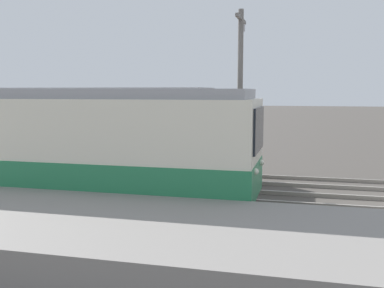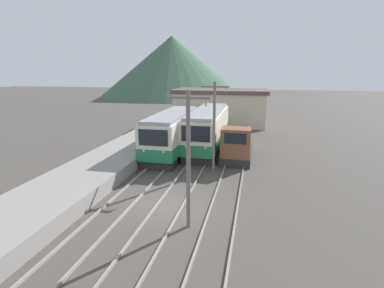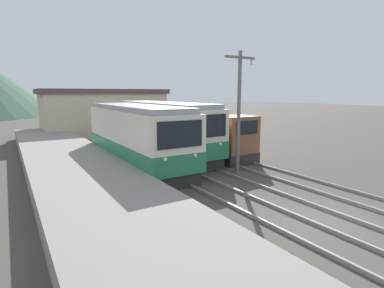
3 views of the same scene
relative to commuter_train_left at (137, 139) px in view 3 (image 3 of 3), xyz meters
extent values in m
plane|color=#47423D|center=(2.60, -10.37, -1.73)|extent=(200.00, 200.00, 0.00)
cube|color=gray|center=(-3.65, -10.37, -1.26)|extent=(4.50, 54.00, 0.94)
cube|color=gray|center=(-0.72, -10.37, -1.66)|extent=(0.10, 60.00, 0.14)
cube|color=gray|center=(0.72, -10.37, -1.66)|extent=(0.10, 60.00, 0.14)
cube|color=gray|center=(2.08, -10.37, -1.66)|extent=(0.10, 60.00, 0.14)
cube|color=gray|center=(3.52, -10.37, -1.66)|extent=(0.10, 60.00, 0.14)
cube|color=gray|center=(5.08, -10.37, -1.66)|extent=(0.10, 60.00, 0.14)
cube|color=gray|center=(6.52, -10.37, -1.66)|extent=(0.10, 60.00, 0.14)
cube|color=#28282B|center=(0.00, 0.01, -1.38)|extent=(2.58, 9.82, 0.70)
cube|color=silver|center=(0.00, 0.01, 0.34)|extent=(2.80, 10.23, 2.74)
cube|color=#267A4C|center=(0.00, 0.01, -0.53)|extent=(2.84, 10.27, 0.99)
cube|color=black|center=(0.00, -5.14, 0.89)|extent=(2.24, 0.06, 1.21)
sphere|color=silver|center=(-0.77, -5.15, -0.15)|extent=(0.18, 0.18, 0.18)
sphere|color=silver|center=(0.77, -5.15, -0.15)|extent=(0.18, 0.18, 0.18)
cube|color=#939399|center=(0.00, 0.01, 1.85)|extent=(2.46, 9.82, 0.28)
cube|color=#28282B|center=(2.80, 2.30, -1.38)|extent=(2.58, 10.78, 0.70)
cube|color=silver|center=(2.80, 2.30, 0.37)|extent=(2.80, 11.23, 2.80)
cube|color=#267A4C|center=(2.80, 2.30, -0.52)|extent=(2.84, 11.27, 1.01)
cube|color=black|center=(2.80, -3.35, 0.93)|extent=(2.24, 0.06, 1.23)
sphere|color=silver|center=(2.03, -3.36, -0.13)|extent=(0.18, 0.18, 0.18)
sphere|color=silver|center=(3.57, -3.36, -0.13)|extent=(0.18, 0.18, 0.18)
cube|color=#939399|center=(2.80, 2.30, 1.91)|extent=(2.46, 10.78, 0.28)
cube|color=#28282B|center=(5.80, -0.16, -1.38)|extent=(2.40, 5.73, 0.70)
cube|color=brown|center=(5.80, -2.11, 0.12)|extent=(2.28, 1.83, 2.30)
cube|color=black|center=(5.80, -3.05, 0.63)|extent=(1.68, 0.04, 0.83)
cube|color=brown|center=(5.80, 0.75, -0.33)|extent=(1.92, 3.80, 1.40)
cylinder|color=black|center=(5.80, 0.75, 0.62)|extent=(0.16, 0.16, 0.50)
cylinder|color=slate|center=(4.30, -4.00, 1.58)|extent=(0.20, 0.20, 6.62)
cube|color=slate|center=(4.30, -4.00, 4.54)|extent=(2.00, 0.12, 0.12)
cylinder|color=#B2B2B7|center=(5.10, -4.00, 4.34)|extent=(0.10, 0.10, 0.30)
cube|color=beige|center=(2.42, 15.63, 0.42)|extent=(12.00, 6.00, 4.30)
cube|color=#51423D|center=(2.42, 15.63, 2.82)|extent=(12.60, 6.30, 0.50)
camera|label=1|loc=(-12.34, -6.35, 1.93)|focal=42.00mm
camera|label=2|loc=(7.28, -25.27, 5.78)|focal=28.00mm
camera|label=3|loc=(-6.45, -16.51, 2.71)|focal=28.00mm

